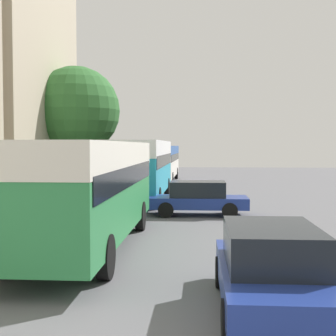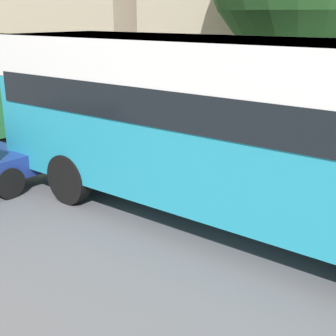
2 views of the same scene
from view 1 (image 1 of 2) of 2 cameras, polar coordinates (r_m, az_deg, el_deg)
building_far_terrace at (r=25.82m, az=-19.52°, el=11.57°), size 5.08×9.79×13.94m
bus_lead at (r=13.43m, az=-10.10°, el=-1.39°), size 2.66×9.69×3.04m
bus_following at (r=24.86m, az=-3.34°, el=0.72°), size 2.63×9.83×3.19m
bus_third_in_line at (r=37.81m, az=-0.97°, el=1.18°), size 2.54×11.36×2.92m
car_crossing at (r=19.76m, az=3.65°, el=-3.62°), size 4.17×1.79×1.44m
car_far_curb at (r=8.63m, az=12.49°, el=-11.74°), size 1.87×4.32×1.52m
pedestrian_near_curb at (r=32.73m, az=-8.49°, el=-0.61°), size 0.34×0.34×1.73m
street_tree at (r=25.32m, az=-11.15°, el=6.88°), size 4.64×4.64×6.97m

